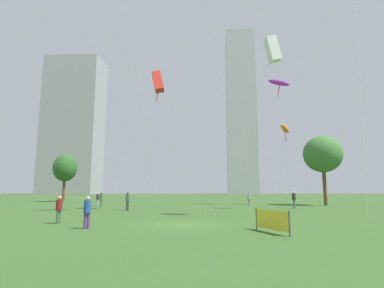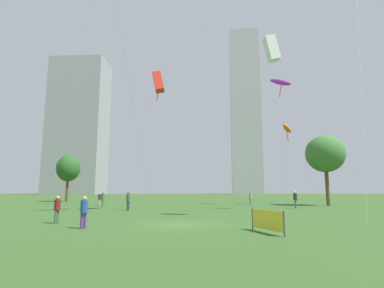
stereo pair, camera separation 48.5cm
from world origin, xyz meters
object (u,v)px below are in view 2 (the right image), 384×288
person_standing_6 (295,198)px  kite_flying_3 (158,82)px  distant_highrise_0 (245,113)px  person_standing_2 (103,198)px  park_tree_1 (68,168)px  kite_flying_4 (272,49)px  distant_highrise_1 (78,126)px  person_standing_0 (100,198)px  kite_flying_2 (287,129)px  park_tree_0 (325,154)px  person_standing_3 (251,198)px  person_standing_1 (84,210)px  person_standing_4 (128,200)px  person_standing_5 (57,207)px  event_banner (267,220)px  kite_flying_5 (280,82)px

person_standing_6 → kite_flying_3: 19.27m
distant_highrise_0 → person_standing_6: bearing=-91.2°
person_standing_2 → park_tree_1: size_ratio=0.21×
kite_flying_4 → distant_highrise_1: (-49.97, 125.25, 19.64)m
person_standing_0 → kite_flying_2: bearing=-68.9°
park_tree_0 → park_tree_1: 41.31m
person_standing_3 → kite_flying_3: kite_flying_3 is taller
park_tree_1 → person_standing_3: bearing=-30.7°
person_standing_1 → person_standing_4: 14.08m
kite_flying_4 → person_standing_6: bearing=60.5°
person_standing_5 → kite_flying_4: (14.63, 2.05, 11.91)m
person_standing_3 → event_banner: bearing=94.7°
kite_flying_5 → event_banner: kite_flying_5 is taller
person_standing_0 → distant_highrise_0: distant_highrise_0 is taller
event_banner → person_standing_0: bearing=117.0°
person_standing_3 → person_standing_5: (-17.36, -18.53, -0.03)m
person_standing_5 → distant_highrise_0: size_ratio=0.02×
person_standing_0 → person_standing_4: 10.42m
kite_flying_5 → park_tree_0: kite_flying_5 is taller
park_tree_1 → distant_highrise_0: bearing=59.3°
kite_flying_3 → event_banner: bearing=-70.1°
person_standing_5 → distant_highrise_1: distant_highrise_1 is taller
person_standing_0 → person_standing_2: 3.46m
person_standing_3 → person_standing_4: size_ratio=0.94×
person_standing_2 → distant_highrise_0: 135.19m
person_standing_2 → kite_flying_3: kite_flying_3 is taller
park_tree_0 → event_banner: (-16.13, -23.26, -6.07)m
park_tree_0 → distant_highrise_1: (-62.81, 109.10, 25.83)m
person_standing_2 → park_tree_1: 20.48m
person_standing_6 → park_tree_0: size_ratio=0.20×
person_standing_2 → park_tree_0: (28.21, 0.77, 5.67)m
kite_flying_2 → park_tree_1: kite_flying_2 is taller
person_standing_6 → park_tree_1: size_ratio=0.23×
person_standing_3 → person_standing_6: 6.68m
park_tree_1 → distant_highrise_1: distant_highrise_1 is taller
person_standing_0 → person_standing_2: (1.05, -3.30, 0.05)m
person_standing_4 → kite_flying_2: 24.64m
person_standing_1 → park_tree_0: (25.22, 20.84, 5.70)m
person_standing_0 → kite_flying_2: size_ratio=0.15×
person_standing_4 → person_standing_6: bearing=-64.3°
kite_flying_4 → kite_flying_5: kite_flying_5 is taller
person_standing_5 → person_standing_4: bearing=8.9°
park_tree_0 → event_banner: 28.95m
kite_flying_4 → park_tree_0: 21.55m
person_standing_5 → park_tree_0: size_ratio=0.18×
distant_highrise_0 → event_banner: bearing=-93.2°
kite_flying_2 → distant_highrise_0: bearing=77.3°
person_standing_5 → person_standing_6: (20.68, 12.74, 0.13)m
kite_flying_4 → person_standing_5: bearing=-172.0°
person_standing_6 → distant_highrise_0: 133.09m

